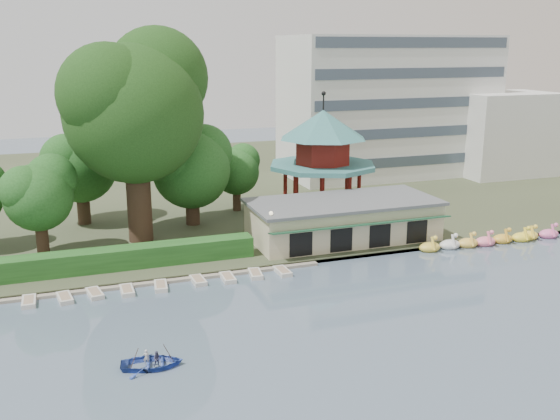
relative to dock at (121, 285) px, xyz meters
name	(u,v)px	position (x,y,z in m)	size (l,w,h in m)	color
ground_plane	(345,359)	(12.00, -17.20, -0.12)	(220.00, 220.00, 0.00)	slate
shore	(185,186)	(12.00, 34.80, 0.08)	(220.00, 70.00, 0.40)	#424930
embankment	(261,267)	(12.00, 0.10, 0.03)	(220.00, 0.60, 0.30)	gray
dock	(121,285)	(0.00, 0.00, 0.00)	(34.00, 1.60, 0.24)	gray
boathouse	(343,219)	(22.00, 4.77, 2.25)	(18.60, 9.39, 3.90)	beige
pavilion	(323,151)	(24.00, 14.80, 7.36)	(12.40, 12.40, 13.50)	beige
office_building	(407,111)	(44.67, 31.80, 9.61)	(38.00, 18.00, 20.00)	silver
hedge	(80,262)	(-3.00, 3.30, 1.18)	(30.00, 2.00, 1.80)	#255B20
lamp_post	(271,226)	(13.50, 1.80, 3.22)	(0.36, 0.36, 4.28)	black
big_tree	(135,103)	(3.18, 11.01, 13.70)	(14.41, 13.43, 20.50)	#3A281C
small_trees	(99,174)	(-0.34, 14.71, 6.39)	(39.08, 17.01, 10.68)	#3A281C
swan_boats	(493,240)	(35.79, -0.67, 0.28)	(16.04, 2.13, 1.92)	yellow
moored_rowboats	(114,291)	(-0.70, -1.42, 0.06)	(29.43, 2.72, 0.36)	beige
rowboat_with_passengers	(152,359)	(0.48, -14.20, 0.42)	(5.78, 4.55, 2.01)	#2D48A0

